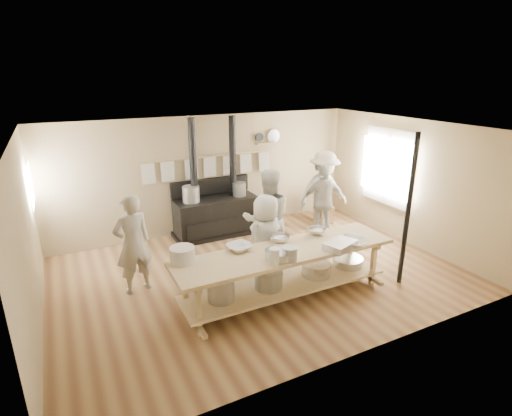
# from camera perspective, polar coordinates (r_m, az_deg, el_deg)

# --- Properties ---
(ground) EXTENTS (7.00, 7.00, 0.00)m
(ground) POSITION_cam_1_polar(r_m,az_deg,el_deg) (7.33, 0.47, -9.40)
(ground) COLOR brown
(ground) RESTS_ON ground
(room_shell) EXTENTS (7.00, 7.00, 7.00)m
(room_shell) POSITION_cam_1_polar(r_m,az_deg,el_deg) (6.71, 0.51, 2.89)
(room_shell) COLOR tan
(room_shell) RESTS_ON ground
(window_right) EXTENTS (0.09, 1.50, 1.65)m
(window_right) POSITION_cam_1_polar(r_m,az_deg,el_deg) (9.24, 18.29, 5.59)
(window_right) COLOR beige
(window_right) RESTS_ON ground
(left_opening) EXTENTS (0.00, 0.90, 0.90)m
(left_opening) POSITION_cam_1_polar(r_m,az_deg,el_deg) (7.97, -29.50, 2.81)
(left_opening) COLOR white
(left_opening) RESTS_ON ground
(stove) EXTENTS (1.90, 0.75, 2.60)m
(stove) POSITION_cam_1_polar(r_m,az_deg,el_deg) (8.89, -5.81, -0.61)
(stove) COLOR black
(stove) RESTS_ON ground
(towel_rail) EXTENTS (3.00, 0.04, 0.47)m
(towel_rail) POSITION_cam_1_polar(r_m,az_deg,el_deg) (8.87, -6.66, 6.27)
(towel_rail) COLOR tan
(towel_rail) RESTS_ON ground
(back_wall_shelf) EXTENTS (0.63, 0.14, 0.32)m
(back_wall_shelf) POSITION_cam_1_polar(r_m,az_deg,el_deg) (9.41, 1.67, 9.88)
(back_wall_shelf) COLOR tan
(back_wall_shelf) RESTS_ON ground
(prep_table) EXTENTS (3.60, 0.90, 0.85)m
(prep_table) POSITION_cam_1_polar(r_m,az_deg,el_deg) (6.39, 4.15, -8.70)
(prep_table) COLOR tan
(prep_table) RESTS_ON ground
(support_post) EXTENTS (0.08, 0.08, 2.60)m
(support_post) POSITION_cam_1_polar(r_m,az_deg,el_deg) (7.00, 20.89, -0.48)
(support_post) COLOR black
(support_post) RESTS_ON ground
(cook_far_left) EXTENTS (0.69, 0.53, 1.69)m
(cook_far_left) POSITION_cam_1_polar(r_m,az_deg,el_deg) (6.75, -17.18, -4.92)
(cook_far_left) COLOR #9F9D8D
(cook_far_left) RESTS_ON ground
(cook_left) EXTENTS (1.08, 0.94, 1.86)m
(cook_left) POSITION_cam_1_polar(r_m,az_deg,el_deg) (7.26, 1.64, -1.60)
(cook_left) COLOR #9F9D8D
(cook_left) RESTS_ON ground
(cook_center) EXTENTS (0.85, 0.63, 1.56)m
(cook_center) POSITION_cam_1_polar(r_m,az_deg,el_deg) (6.78, 1.41, -4.49)
(cook_center) COLOR #9F9D8D
(cook_center) RESTS_ON ground
(cook_right) EXTENTS (1.02, 0.77, 1.61)m
(cook_right) POSITION_cam_1_polar(r_m,az_deg,el_deg) (8.80, 9.63, 0.94)
(cook_right) COLOR #9F9D8D
(cook_right) RESTS_ON ground
(cook_by_window) EXTENTS (1.24, 0.78, 1.84)m
(cook_by_window) POSITION_cam_1_polar(r_m,az_deg,el_deg) (9.12, 9.61, 2.34)
(cook_by_window) COLOR #9F9D8D
(cook_by_window) RESTS_ON ground
(chair) EXTENTS (0.53, 0.53, 0.85)m
(chair) POSITION_cam_1_polar(r_m,az_deg,el_deg) (9.84, 9.65, -0.50)
(chair) COLOR #513920
(chair) RESTS_ON ground
(bowl_white_a) EXTENTS (0.44, 0.44, 0.09)m
(bowl_white_a) POSITION_cam_1_polar(r_m,az_deg,el_deg) (6.22, -2.42, -5.62)
(bowl_white_a) COLOR silver
(bowl_white_a) RESTS_ON prep_table
(bowl_steel_a) EXTENTS (0.45, 0.45, 0.11)m
(bowl_steel_a) POSITION_cam_1_polar(r_m,az_deg,el_deg) (6.52, 3.42, -4.36)
(bowl_steel_a) COLOR silver
(bowl_steel_a) RESTS_ON prep_table
(bowl_white_b) EXTENTS (0.60, 0.60, 0.11)m
(bowl_white_b) POSITION_cam_1_polar(r_m,az_deg,el_deg) (6.55, 13.71, -4.76)
(bowl_white_b) COLOR silver
(bowl_white_b) RESTS_ON prep_table
(bowl_steel_b) EXTENTS (0.44, 0.44, 0.10)m
(bowl_steel_b) POSITION_cam_1_polar(r_m,az_deg,el_deg) (6.89, 8.68, -3.26)
(bowl_steel_b) COLOR silver
(bowl_steel_b) RESTS_ON prep_table
(roasting_pan) EXTENTS (0.59, 0.49, 0.11)m
(roasting_pan) POSITION_cam_1_polar(r_m,az_deg,el_deg) (6.40, 11.93, -5.20)
(roasting_pan) COLOR #B2B2B7
(roasting_pan) RESTS_ON prep_table
(mixing_bowl_large) EXTENTS (0.52, 0.52, 0.13)m
(mixing_bowl_large) POSITION_cam_1_polar(r_m,az_deg,el_deg) (5.94, 3.28, -6.63)
(mixing_bowl_large) COLOR silver
(mixing_bowl_large) RESTS_ON prep_table
(bucket_galv) EXTENTS (0.28, 0.28, 0.21)m
(bucket_galv) POSITION_cam_1_polar(r_m,az_deg,el_deg) (5.88, 4.83, -6.52)
(bucket_galv) COLOR gray
(bucket_galv) RESTS_ON prep_table
(deep_bowl_enamel) EXTENTS (0.47, 0.47, 0.23)m
(deep_bowl_enamel) POSITION_cam_1_polar(r_m,az_deg,el_deg) (5.91, -10.47, -6.56)
(deep_bowl_enamel) COLOR silver
(deep_bowl_enamel) RESTS_ON prep_table
(pitcher) EXTENTS (0.20, 0.20, 0.24)m
(pitcher) POSITION_cam_1_polar(r_m,az_deg,el_deg) (5.76, 2.63, -6.90)
(pitcher) COLOR silver
(pitcher) RESTS_ON prep_table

